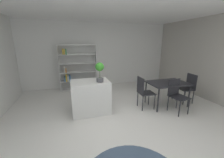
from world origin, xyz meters
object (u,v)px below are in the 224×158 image
Objects in this scene: dining_table at (167,85)px; open_bookshelf at (76,68)px; dining_chair_window_side at (188,86)px; dining_chair_island_side at (143,90)px; kitchen_island at (91,97)px; dining_chair_near at (176,93)px; potted_plant_on_island at (100,70)px.

open_bookshelf is at bearing 137.29° from dining_table.
dining_chair_island_side is at bearing -87.02° from dining_chair_window_side.
open_bookshelf is at bearing 96.96° from kitchen_island.
kitchen_island is at bearing -91.05° from dining_chair_window_side.
dining_chair_near is 0.92m from dining_chair_window_side.
kitchen_island reaches higher than dining_table.
dining_chair_near is (2.32, -0.66, 0.09)m from kitchen_island.
open_bookshelf is 4.19m from dining_chair_window_side.
dining_chair_window_side is (0.81, -0.01, -0.11)m from dining_table.
potted_plant_on_island is 0.54× the size of dining_chair_island_side.
dining_chair_near is 0.98× the size of dining_chair_window_side.
kitchen_island is 2.36m from dining_table.
dining_table is 0.44m from dining_chair_near.
dining_chair_island_side is at bearing -4.05° from potted_plant_on_island.
kitchen_island is 1.08× the size of dining_chair_island_side.
kitchen_island is 2.42m from dining_chair_near.
potted_plant_on_island is 2.17m from dining_table.
dining_table is 1.27× the size of dining_chair_window_side.
open_bookshelf is 1.99× the size of dining_chair_near.
kitchen_island is 1.11× the size of dining_chair_near.
dining_chair_window_side is (3.42, -2.41, -0.35)m from open_bookshelf.
potted_plant_on_island is 0.44× the size of dining_table.
dining_chair_window_side reaches higher than dining_table.
open_bookshelf reaches higher than dining_chair_island_side.
dining_chair_island_side is (-0.80, 0.43, 0.02)m from dining_chair_near.
open_bookshelf is (-0.51, 2.31, -0.32)m from potted_plant_on_island.
dining_table is at bearing -42.71° from open_bookshelf.
dining_chair_island_side is (-0.82, 0.00, -0.10)m from dining_table.
dining_chair_island_side is 1.02× the size of dining_chair_window_side.
potted_plant_on_island reaches higher than dining_table.
dining_chair_near is at bearing -59.98° from dining_chair_window_side.
dining_chair_window_side is at bearing -35.18° from open_bookshelf.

